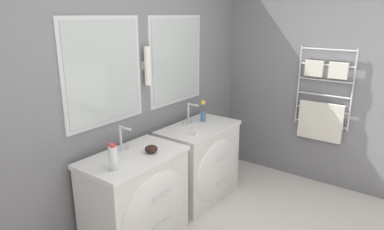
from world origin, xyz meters
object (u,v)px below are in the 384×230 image
Objects in this scene: vanity_left at (138,199)px; toiletry_bottle at (113,158)px; vanity_right at (201,162)px; flower_vase at (203,113)px; amenity_bowl at (151,149)px.

toiletry_bottle is at bearing -169.27° from vanity_left.
vanity_left and vanity_right have the same top height.
vanity_right is at bearing 2.47° from toiletry_bottle.
flower_vase reaches higher than vanity_right.
amenity_bowl is 0.47× the size of flower_vase.
amenity_bowl is at bearing -171.14° from flower_vase.
vanity_left is 0.97m from vanity_right.
toiletry_bottle is (-1.25, -0.05, 0.51)m from vanity_right.
toiletry_bottle is at bearing 179.64° from amenity_bowl.
flower_vase reaches higher than amenity_bowl.
vanity_left is 0.46m from amenity_bowl.
amenity_bowl is at bearing -176.14° from vanity_right.
toiletry_bottle is 1.44m from flower_vase.
flower_vase is at bearing 8.86° from amenity_bowl.
flower_vase reaches higher than toiletry_bottle.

